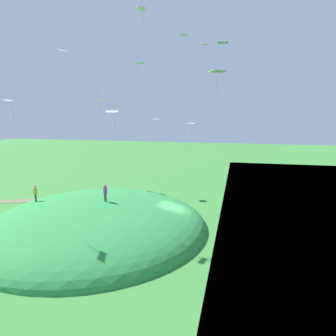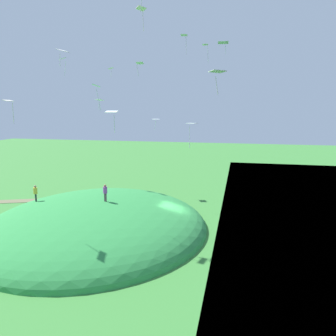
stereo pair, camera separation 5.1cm
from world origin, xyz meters
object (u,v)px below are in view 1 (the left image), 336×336
object	(u,v)px
person_walking_path	(105,191)
kite_3	(62,51)
person_watching_kites	(35,191)
kite_8	(96,87)
kite_13	(9,103)
kite_5	(218,72)
kite_0	(192,126)
kite_15	(63,59)
kite_11	(141,9)
kite_7	(139,64)
kite_10	(156,120)
kite_4	(206,47)
kite_14	(223,43)
kite_12	(99,100)
kite_9	(184,36)
kite_6	(112,113)
kite_1	(111,69)

from	to	relation	value
person_walking_path	kite_3	world-z (taller)	kite_3
person_watching_kites	kite_8	world-z (taller)	kite_8
kite_13	kite_5	bearing A→B (deg)	178.17
kite_0	kite_15	bearing A→B (deg)	-40.34
kite_8	kite_11	bearing A→B (deg)	-140.26
person_walking_path	kite_7	distance (m)	12.35
kite_10	kite_4	bearing A→B (deg)	-163.40
kite_5	kite_10	world-z (taller)	kite_5
kite_4	kite_14	xyz separation A→B (m)	(-2.00, 2.15, -0.10)
kite_4	kite_12	size ratio (longest dim) A/B	1.49
person_watching_kites	kite_8	bearing A→B (deg)	29.72
kite_3	kite_12	xyz separation A→B (m)	(1.29, -10.03, -3.81)
kite_5	kite_9	distance (m)	14.96
kite_8	kite_13	world-z (taller)	kite_8
kite_10	kite_12	bearing A→B (deg)	-7.34
kite_9	kite_0	bearing A→B (deg)	102.38
kite_4	kite_6	size ratio (longest dim) A/B	1.26
kite_1	kite_15	size ratio (longest dim) A/B	0.58
person_walking_path	kite_9	size ratio (longest dim) A/B	0.82
kite_0	kite_7	xyz separation A→B (m)	(6.28, -8.40, 5.33)
kite_0	kite_8	world-z (taller)	kite_8
person_walking_path	kite_14	size ratio (longest dim) A/B	1.30
person_watching_kites	kite_10	world-z (taller)	kite_10
person_watching_kites	kite_7	xyz separation A→B (m)	(-9.58, -3.63, 12.04)
kite_0	kite_5	distance (m)	4.06
person_walking_path	kite_5	xyz separation A→B (m)	(-10.26, 6.01, 9.49)
kite_1	kite_13	world-z (taller)	kite_1
kite_5	kite_11	xyz separation A→B (m)	(7.12, -7.70, 6.14)
kite_3	kite_9	world-z (taller)	kite_9
kite_4	kite_6	xyz separation A→B (m)	(4.50, 16.15, -6.96)
kite_1	kite_5	xyz separation A→B (m)	(-15.74, 21.64, -3.18)
kite_1	kite_8	size ratio (longest dim) A/B	0.58
person_walking_path	kite_15	world-z (taller)	kite_15
kite_10	kite_13	size ratio (longest dim) A/B	0.73
kite_6	kite_15	world-z (taller)	kite_15
kite_13	kite_15	distance (m)	18.33
person_walking_path	kite_14	xyz separation A→B (m)	(-9.73, -8.26, 13.89)
kite_4	kite_10	xyz separation A→B (m)	(5.26, 1.57, -7.87)
kite_8	kite_15	world-z (taller)	kite_15
kite_0	kite_14	size ratio (longest dim) A/B	1.40
kite_6	kite_8	bearing A→B (deg)	-55.77
kite_12	kite_13	size ratio (longest dim) A/B	0.72
kite_10	kite_12	distance (m)	7.51
kite_0	kite_13	distance (m)	13.48
kite_0	kite_9	distance (m)	14.74
kite_3	kite_5	bearing A→B (deg)	157.13
kite_15	kite_0	bearing A→B (deg)	139.66
kite_14	kite_13	bearing A→B (deg)	43.36
kite_12	kite_13	world-z (taller)	kite_12
kite_7	kite_12	bearing A→B (deg)	-40.51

